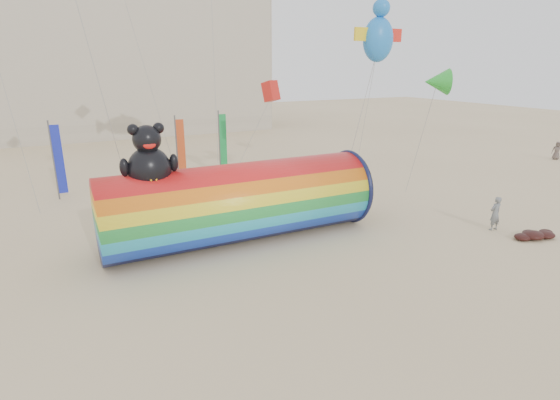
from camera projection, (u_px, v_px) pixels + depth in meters
name	position (u px, v px, depth m)	size (l,w,h in m)	color
ground	(285.00, 260.00, 19.87)	(160.00, 160.00, 0.00)	#CCB58C
hotel_building	(13.00, 49.00, 50.82)	(60.40, 15.40, 20.60)	#B7AD99
windsock_assembly	(240.00, 200.00, 21.74)	(13.51, 4.11, 6.23)	red
kite_handler	(495.00, 214.00, 23.30)	(0.68, 0.44, 1.86)	slate
fabric_bundle	(535.00, 235.00, 22.40)	(2.62, 1.35, 0.41)	#40110B
festival_banners	(159.00, 151.00, 31.13)	(12.27, 1.98, 5.20)	#59595E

